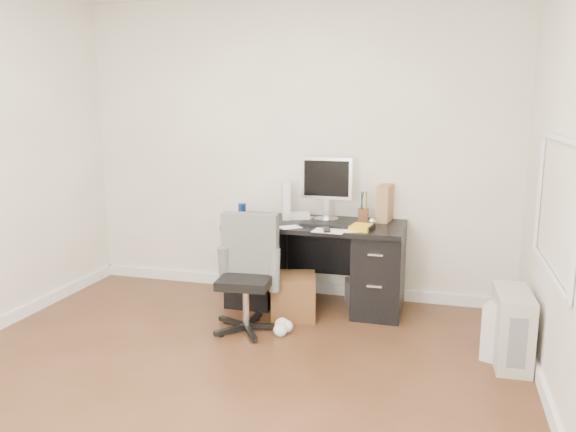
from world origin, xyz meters
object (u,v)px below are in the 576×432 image
Objects in this scene: wicker_basket at (293,296)px; pc_tower at (512,328)px; lcd_monitor at (327,189)px; keyboard at (326,225)px; desk at (316,262)px; office_chair at (246,275)px.

pc_tower is at bearing -14.75° from wicker_basket.
lcd_monitor reaches higher than keyboard.
pc_tower is at bearing -29.87° from lcd_monitor.
lcd_monitor is 1.11× the size of pc_tower.
keyboard is (0.11, -0.12, 0.36)m from desk.
keyboard is at bearing 154.00° from pc_tower.
desk is 0.80m from office_chair.
lcd_monitor reaches higher than office_chair.
pc_tower is 1.71m from wicker_basket.
desk is 2.66× the size of lcd_monitor.
lcd_monitor is at bearing 61.18° from desk.
office_chair reaches higher than pc_tower.
desk is at bearing 137.70° from keyboard.
keyboard is 0.66m from wicker_basket.
office_chair is (-0.40, -0.69, 0.06)m from desk.
office_chair is at bearing 176.28° from pc_tower.
keyboard is (0.05, -0.23, -0.27)m from lcd_monitor.
wicker_basket is at bearing -112.49° from lcd_monitor.
office_chair reaches higher than wicker_basket.
office_chair is 1.79× the size of pc_tower.
keyboard is 0.47× the size of office_chair.
keyboard reaches higher than wicker_basket.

